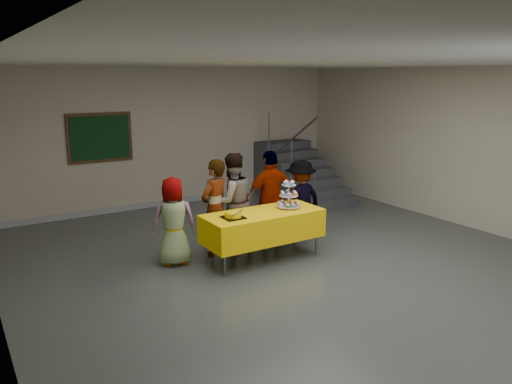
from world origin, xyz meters
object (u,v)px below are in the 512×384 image
(schoolchild_a, at_px, (174,221))
(schoolchild_c, at_px, (232,201))
(schoolchild_d, at_px, (271,198))
(schoolchild_b, at_px, (215,208))
(schoolchild_e, at_px, (301,200))
(bear_cake, at_px, (233,214))
(cupcake_stand, at_px, (289,197))
(noticeboard, at_px, (100,138))
(bake_table, at_px, (263,225))
(staircase, at_px, (296,176))

(schoolchild_a, distance_m, schoolchild_c, 1.13)
(schoolchild_a, height_order, schoolchild_d, schoolchild_d)
(schoolchild_a, xyz_separation_m, schoolchild_c, (1.11, 0.18, 0.13))
(schoolchild_b, relative_size, schoolchild_e, 1.11)
(schoolchild_a, bearing_deg, bear_cake, 155.99)
(cupcake_stand, height_order, noticeboard, noticeboard)
(bake_table, height_order, cupcake_stand, cupcake_stand)
(bake_table, distance_m, cupcake_stand, 0.62)
(bear_cake, xyz_separation_m, schoolchild_d, (1.08, 0.61, -0.02))
(schoolchild_c, relative_size, noticeboard, 1.24)
(bear_cake, bearing_deg, schoolchild_c, 61.85)
(schoolchild_c, relative_size, schoolchild_e, 1.14)
(schoolchild_d, bearing_deg, schoolchild_c, -8.45)
(schoolchild_d, distance_m, noticeboard, 3.98)
(schoolchild_d, height_order, noticeboard, noticeboard)
(schoolchild_c, bearing_deg, schoolchild_b, 20.31)
(schoolchild_b, height_order, staircase, staircase)
(schoolchild_c, distance_m, noticeboard, 3.55)
(bake_table, relative_size, schoolchild_c, 1.17)
(schoolchild_e, bearing_deg, schoolchild_a, -8.51)
(cupcake_stand, xyz_separation_m, schoolchild_a, (-1.74, 0.55, -0.26))
(bake_table, bearing_deg, staircase, 46.57)
(bake_table, distance_m, noticeboard, 4.33)
(schoolchild_d, bearing_deg, noticeboard, -55.37)
(schoolchild_c, height_order, schoolchild_e, schoolchild_c)
(bear_cake, height_order, schoolchild_d, schoolchild_d)
(schoolchild_a, bearing_deg, schoolchild_e, -163.99)
(schoolchild_c, bearing_deg, staircase, -140.80)
(bear_cake, xyz_separation_m, schoolchild_a, (-0.70, 0.60, -0.15))
(bake_table, height_order, noticeboard, noticeboard)
(noticeboard, bearing_deg, schoolchild_e, -54.16)
(schoolchild_d, bearing_deg, schoolchild_b, 3.63)
(schoolchild_a, relative_size, schoolchild_d, 0.84)
(schoolchild_a, relative_size, schoolchild_b, 0.87)
(cupcake_stand, bearing_deg, schoolchild_a, 162.34)
(schoolchild_d, bearing_deg, cupcake_stand, 91.48)
(cupcake_stand, distance_m, schoolchild_d, 0.58)
(bake_table, relative_size, staircase, 0.78)
(schoolchild_c, xyz_separation_m, noticeboard, (-1.22, 3.24, 0.80))
(bake_table, xyz_separation_m, staircase, (2.97, 3.14, -0.07))
(schoolchild_e, bearing_deg, staircase, -132.99)
(schoolchild_d, height_order, staircase, staircase)
(schoolchild_d, bearing_deg, schoolchild_e, -177.77)
(bear_cake, bearing_deg, cupcake_stand, 2.50)
(cupcake_stand, xyz_separation_m, schoolchild_c, (-0.63, 0.73, -0.14))
(cupcake_stand, bearing_deg, noticeboard, 114.96)
(cupcake_stand, relative_size, schoolchild_a, 0.33)
(bake_table, bearing_deg, bear_cake, -175.79)
(bear_cake, bearing_deg, schoolchild_a, 139.28)
(bake_table, xyz_separation_m, schoolchild_e, (1.13, 0.53, 0.15))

